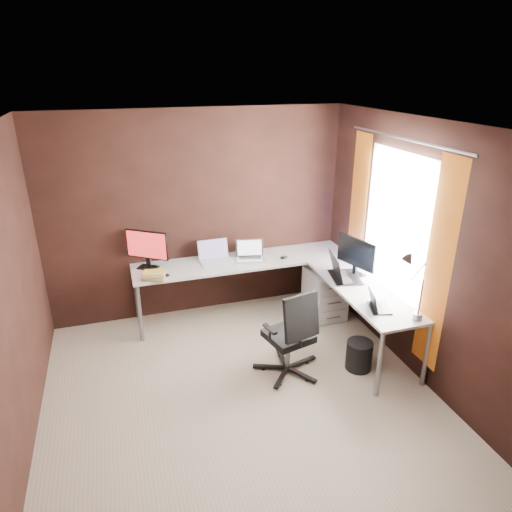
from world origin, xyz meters
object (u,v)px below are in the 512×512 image
Objects in this scene: wastebasket at (359,355)px; desk_lamp at (412,279)px; drawer_pedestal at (325,293)px; book_stack at (154,275)px; office_chair at (290,349)px; laptop_white at (214,257)px; monitor_right at (356,254)px; monitor_left at (147,247)px; laptop_silver at (250,255)px; laptop_black_small at (377,305)px; laptop_black_big at (342,273)px.

desk_lamp is at bearing -48.37° from wastebasket.
book_stack is (-2.04, 0.15, 0.47)m from drawer_pedestal.
drawer_pedestal is 1.66m from desk_lamp.
laptop_white is at bearing 93.29° from office_chair.
monitor_left is at bearing 49.52° from monitor_right.
drawer_pedestal reaches higher than wastebasket.
monitor_right is at bearing 68.38° from wastebasket.
laptop_silver is 2.10m from desk_lamp.
wastebasket is at bearing -4.35° from monitor_left.
laptop_black_small reaches higher than wastebasket.
laptop_white reaches higher than drawer_pedestal.
laptop_white is (0.78, -0.03, -0.20)m from monitor_left.
monitor_left is 0.39m from book_stack.
monitor_right is 2.26m from book_stack.
monitor_left is at bearing -172.04° from laptop_silver.
wastebasket is at bearing -52.29° from laptop_silver.
laptop_black_small is (0.00, -0.73, -0.02)m from laptop_black_big.
laptop_black_big is (-0.18, -0.04, -0.19)m from monitor_right.
wastebasket is at bearing -175.95° from laptop_black_big.
office_chair reaches higher than wastebasket.
laptop_black_big reaches higher than book_stack.
desk_lamp reaches higher than monitor_right.
drawer_pedestal is at bearing 22.44° from monitor_left.
monitor_right is 0.54× the size of office_chair.
drawer_pedestal is at bearing 35.10° from office_chair.
drawer_pedestal is 2.10m from book_stack.
drawer_pedestal is 1.97× the size of book_stack.
monitor_left is 2.24m from laptop_black_big.
desk_lamp is at bearing -38.71° from office_chair.
laptop_silver is 1.22× the size of laptop_black_small.
laptop_black_big is at bearing 18.34° from office_chair.
wastebasket is at bearing -55.66° from laptop_white.
monitor_right reaches higher than wastebasket.
laptop_white is at bearing 40.37° from monitor_right.
wastebasket is at bearing -33.89° from book_stack.
wastebasket is at bearing 66.62° from laptop_black_small.
monitor_right is at bearing 12.90° from monitor_left.
laptop_white is at bearing -175.28° from laptop_silver.
desk_lamp is at bearing 161.96° from monitor_right.
monitor_left is at bearing 66.88° from laptop_black_small.
desk_lamp is (0.14, -1.44, 0.83)m from drawer_pedestal.
book_stack is (-0.75, -0.29, -0.02)m from laptop_white.
laptop_silver is (-0.99, 0.81, -0.20)m from monitor_right.
laptop_black_big is 1.53× the size of laptop_black_small.
office_chair is (1.22, -1.45, -0.71)m from monitor_left.
wastebasket is at bearing 140.22° from monitor_right.
monitor_left is 2.64m from wastebasket.
monitor_left is 0.88× the size of monitor_right.
monitor_left reaches higher than laptop_white.
wastebasket is at bearing -25.49° from office_chair.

